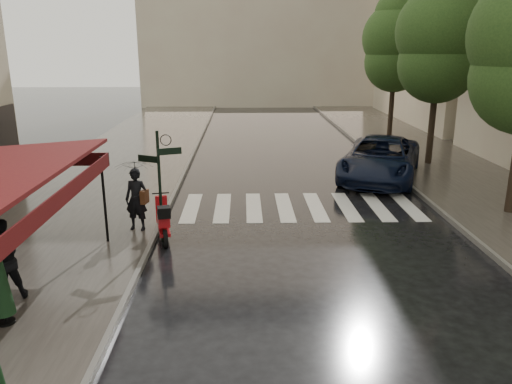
{
  "coord_description": "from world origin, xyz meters",
  "views": [
    {
      "loc": [
        1.06,
        -10.03,
        5.19
      ],
      "look_at": [
        1.4,
        3.03,
        1.4
      ],
      "focal_mm": 35.0,
      "sensor_mm": 36.0,
      "label": 1
    }
  ],
  "objects_px": {
    "pedestrian_with_umbrella": "(135,173)",
    "scooter": "(163,221)",
    "pedestrian_terrace": "(1,260)",
    "parked_car": "(380,159)"
  },
  "relations": [
    {
      "from": "pedestrian_with_umbrella",
      "to": "scooter",
      "type": "relative_size",
      "value": 1.42
    },
    {
      "from": "parked_car",
      "to": "pedestrian_with_umbrella",
      "type": "bearing_deg",
      "value": -123.36
    },
    {
      "from": "pedestrian_terrace",
      "to": "scooter",
      "type": "bearing_deg",
      "value": -166.55
    },
    {
      "from": "scooter",
      "to": "pedestrian_terrace",
      "type": "bearing_deg",
      "value": -139.74
    },
    {
      "from": "pedestrian_terrace",
      "to": "parked_car",
      "type": "relative_size",
      "value": 0.29
    },
    {
      "from": "pedestrian_with_umbrella",
      "to": "scooter",
      "type": "bearing_deg",
      "value": -20.92
    },
    {
      "from": "pedestrian_with_umbrella",
      "to": "scooter",
      "type": "distance_m",
      "value": 1.58
    },
    {
      "from": "scooter",
      "to": "parked_car",
      "type": "xyz_separation_m",
      "value": [
        7.82,
        6.58,
        0.3
      ]
    },
    {
      "from": "pedestrian_terrace",
      "to": "scooter",
      "type": "distance_m",
      "value": 4.56
    },
    {
      "from": "pedestrian_terrace",
      "to": "parked_car",
      "type": "distance_m",
      "value": 14.68
    }
  ]
}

